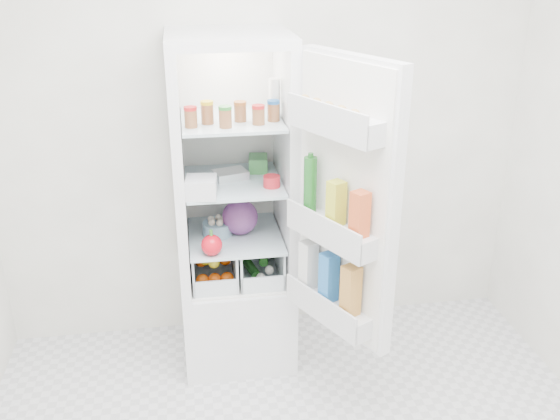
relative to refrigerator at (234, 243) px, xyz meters
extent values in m
cube|color=beige|center=(0.20, 0.25, 0.63)|extent=(3.00, 0.02, 2.60)
cube|color=silver|center=(0.00, -0.04, -0.42)|extent=(0.60, 0.60, 0.50)
cube|color=silver|center=(0.00, -0.04, 1.11)|extent=(0.60, 0.60, 0.05)
cube|color=silver|center=(0.00, 0.24, 0.46)|extent=(0.60, 0.05, 1.25)
cube|color=silver|center=(-0.28, -0.04, 0.46)|extent=(0.05, 0.60, 1.25)
cube|color=silver|center=(0.27, -0.04, 0.46)|extent=(0.05, 0.60, 1.25)
cube|color=white|center=(0.00, 0.21, 0.46)|extent=(0.50, 0.01, 1.25)
sphere|color=white|center=(0.00, 0.17, 1.04)|extent=(0.05, 0.05, 0.05)
cube|color=silver|center=(0.00, -0.06, 0.07)|extent=(0.49, 0.53, 0.01)
cube|color=silver|center=(0.00, -0.06, 0.38)|extent=(0.49, 0.53, 0.02)
cube|color=silver|center=(0.00, -0.06, 0.71)|extent=(0.49, 0.53, 0.02)
cylinder|color=#B21919|center=(-0.20, -0.20, 0.76)|extent=(0.06, 0.06, 0.08)
cylinder|color=gold|center=(-0.12, -0.15, 0.76)|extent=(0.06, 0.06, 0.08)
cylinder|color=#267226|center=(-0.04, -0.23, 0.76)|extent=(0.06, 0.06, 0.08)
cylinder|color=brown|center=(0.04, -0.13, 0.76)|extent=(0.06, 0.06, 0.08)
cylinder|color=#B21919|center=(0.12, -0.20, 0.76)|extent=(0.06, 0.06, 0.08)
cylinder|color=#194C8C|center=(0.20, -0.15, 0.76)|extent=(0.06, 0.06, 0.08)
cylinder|color=white|center=(0.21, -0.09, 0.82)|extent=(0.07, 0.07, 0.19)
cube|color=silver|center=(-0.17, -0.26, 0.44)|extent=(0.16, 0.16, 0.09)
cylinder|color=red|center=(0.18, -0.18, 0.42)|extent=(0.09, 0.09, 0.06)
cube|color=silver|center=(-0.01, -0.03, 0.41)|extent=(0.19, 0.17, 0.04)
cube|color=#419045|center=(0.15, 0.07, 0.43)|extent=(0.12, 0.15, 0.08)
sphere|color=#5C1F5A|center=(0.03, -0.05, 0.18)|extent=(0.19, 0.19, 0.19)
sphere|color=red|center=(-0.13, -0.28, 0.14)|extent=(0.11, 0.11, 0.11)
cylinder|color=#7CA2B8|center=(-0.09, -0.05, 0.12)|extent=(0.20, 0.20, 0.07)
sphere|color=#EC560C|center=(-0.19, -0.18, -0.12)|extent=(0.07, 0.07, 0.07)
sphere|color=#EC560C|center=(-0.12, -0.18, -0.12)|extent=(0.07, 0.07, 0.07)
sphere|color=#EC560C|center=(-0.06, -0.18, -0.12)|extent=(0.07, 0.07, 0.07)
sphere|color=#EC560C|center=(-0.19, -0.06, -0.06)|extent=(0.07, 0.07, 0.07)
sphere|color=#EC560C|center=(-0.12, -0.06, -0.06)|extent=(0.07, 0.07, 0.07)
sphere|color=#EC560C|center=(-0.06, -0.06, -0.06)|extent=(0.07, 0.07, 0.07)
sphere|color=yellow|center=(-0.16, -0.12, -0.03)|extent=(0.06, 0.06, 0.06)
sphere|color=yellow|center=(-0.09, -0.01, -0.03)|extent=(0.06, 0.06, 0.06)
sphere|color=yellow|center=(-0.12, -0.16, -0.03)|extent=(0.06, 0.06, 0.06)
cylinder|color=#1F4F1A|center=(0.08, -0.06, -0.13)|extent=(0.09, 0.21, 0.05)
cylinder|color=#1F4F1A|center=(0.16, -0.01, -0.08)|extent=(0.08, 0.21, 0.05)
sphere|color=white|center=(0.12, -0.18, -0.13)|extent=(0.05, 0.05, 0.05)
sphere|color=white|center=(0.17, -0.16, -0.10)|extent=(0.05, 0.05, 0.05)
cube|color=silver|center=(0.46, -0.59, 0.46)|extent=(0.33, 0.56, 1.30)
cube|color=white|center=(0.43, -0.61, 0.46)|extent=(0.26, 0.50, 1.26)
cube|color=silver|center=(0.39, -0.63, 0.83)|extent=(0.33, 0.50, 0.10)
cube|color=silver|center=(0.39, -0.63, 0.33)|extent=(0.33, 0.50, 0.10)
cube|color=silver|center=(0.39, -0.63, -0.07)|extent=(0.33, 0.50, 0.10)
sphere|color=#A7804B|center=(0.44, -0.74, 0.89)|extent=(0.05, 0.05, 0.05)
sphere|color=#A7804B|center=(0.40, -0.67, 0.89)|extent=(0.05, 0.05, 0.05)
sphere|color=#A7804B|center=(0.36, -0.60, 0.89)|extent=(0.05, 0.05, 0.05)
sphere|color=#A7804B|center=(0.33, -0.53, 0.89)|extent=(0.05, 0.05, 0.05)
sphere|color=#A7804B|center=(0.29, -0.45, 0.89)|extent=(0.05, 0.05, 0.05)
cylinder|color=#1A5D1F|center=(0.31, -0.50, 0.51)|extent=(0.06, 0.06, 0.26)
cube|color=yellow|center=(0.40, -0.66, 0.48)|extent=(0.09, 0.09, 0.20)
cube|color=#ED5929|center=(0.46, -0.79, 0.48)|extent=(0.09, 0.09, 0.20)
cube|color=white|center=(0.31, -0.50, 0.10)|extent=(0.09, 0.09, 0.24)
cube|color=blue|center=(0.38, -0.63, 0.10)|extent=(0.09, 0.09, 0.24)
cube|color=#CC883A|center=(0.45, -0.77, 0.10)|extent=(0.09, 0.09, 0.24)
camera|label=1|loc=(-0.24, -3.08, 1.53)|focal=40.00mm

